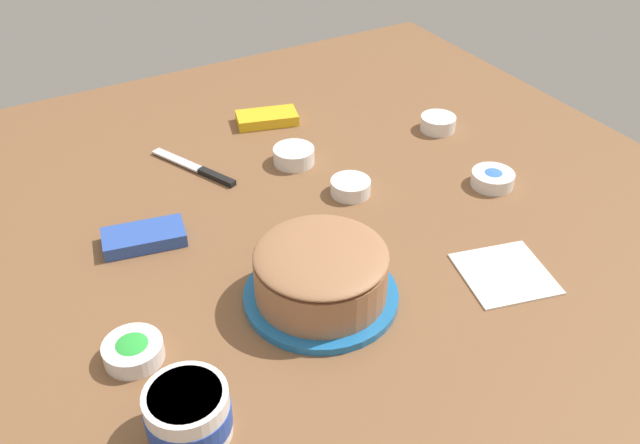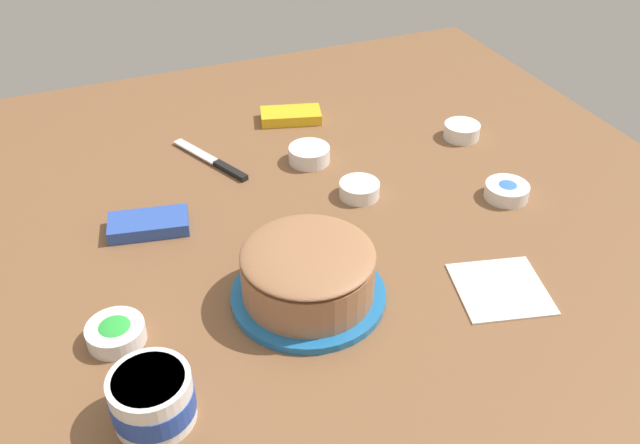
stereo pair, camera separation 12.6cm
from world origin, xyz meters
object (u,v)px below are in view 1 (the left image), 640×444
at_px(candy_box_lower, 267,118).
at_px(sprinkle_bowl_yellow, 438,123).
at_px(frosting_tub, 188,413).
at_px(spreading_knife, 200,170).
at_px(sprinkle_bowl_orange, 294,155).
at_px(sprinkle_bowl_green, 133,350).
at_px(sprinkle_bowl_rainbow, 351,187).
at_px(frosted_cake, 321,275).
at_px(paper_napkin, 505,273).
at_px(candy_box_upper, 144,237).
at_px(sprinkle_bowl_blue, 493,178).

bearing_deg(candy_box_lower, sprinkle_bowl_yellow, -18.57).
bearing_deg(frosting_tub, sprinkle_bowl_yellow, 32.58).
bearing_deg(frosting_tub, spreading_knife, 67.54).
distance_m(sprinkle_bowl_orange, sprinkle_bowl_green, 0.61).
bearing_deg(candy_box_lower, frosting_tub, -106.88).
bearing_deg(sprinkle_bowl_rainbow, sprinkle_bowl_yellow, 21.99).
height_order(frosted_cake, sprinkle_bowl_orange, frosted_cake).
relative_size(spreading_knife, sprinkle_bowl_green, 2.43).
relative_size(sprinkle_bowl_green, paper_napkin, 0.61).
height_order(frosting_tub, spreading_knife, frosting_tub).
relative_size(frosted_cake, candy_box_upper, 1.74).
height_order(spreading_knife, sprinkle_bowl_green, sprinkle_bowl_green).
xyz_separation_m(spreading_knife, paper_napkin, (0.34, -0.58, -0.00)).
height_order(sprinkle_bowl_yellow, candy_box_lower, sprinkle_bowl_yellow).
relative_size(spreading_knife, sprinkle_bowl_blue, 2.51).
xyz_separation_m(spreading_knife, candy_box_lower, (0.22, 0.13, 0.01)).
bearing_deg(candy_box_lower, spreading_knife, -133.84).
bearing_deg(spreading_knife, paper_napkin, -59.49).
xyz_separation_m(frosted_cake, sprinkle_bowl_green, (-0.31, 0.02, -0.03)).
xyz_separation_m(spreading_knife, sprinkle_bowl_orange, (0.19, -0.06, 0.01)).
distance_m(sprinkle_bowl_orange, paper_napkin, 0.54).
bearing_deg(candy_box_upper, sprinkle_bowl_green, -99.70).
relative_size(frosted_cake, sprinkle_bowl_orange, 2.88).
relative_size(sprinkle_bowl_yellow, paper_napkin, 0.55).
xyz_separation_m(sprinkle_bowl_green, candy_box_lower, (0.51, 0.58, -0.00)).
relative_size(sprinkle_bowl_orange, candy_box_upper, 0.60).
bearing_deg(paper_napkin, candy_box_upper, 142.63).
bearing_deg(candy_box_lower, sprinkle_bowl_rainbow, -71.91).
height_order(sprinkle_bowl_yellow, sprinkle_bowl_rainbow, sprinkle_bowl_yellow).
xyz_separation_m(spreading_knife, sprinkle_bowl_rainbow, (0.24, -0.23, 0.01)).
distance_m(spreading_knife, candy_box_upper, 0.26).
xyz_separation_m(frosted_cake, candy_box_lower, (0.19, 0.61, -0.04)).
relative_size(sprinkle_bowl_blue, sprinkle_bowl_green, 0.97).
height_order(frosted_cake, spreading_knife, frosted_cake).
height_order(frosted_cake, sprinkle_bowl_blue, frosted_cake).
height_order(sprinkle_bowl_orange, sprinkle_bowl_blue, sprinkle_bowl_orange).
distance_m(frosted_cake, sprinkle_bowl_blue, 0.50).
relative_size(frosted_cake, sprinkle_bowl_yellow, 3.15).
bearing_deg(sprinkle_bowl_green, candy_box_upper, 69.23).
relative_size(sprinkle_bowl_blue, sprinkle_bowl_yellow, 1.07).
bearing_deg(candy_box_upper, sprinkle_bowl_blue, -2.41).
bearing_deg(frosting_tub, sprinkle_bowl_blue, 19.58).
height_order(sprinkle_bowl_rainbow, candy_box_upper, sprinkle_bowl_rainbow).
bearing_deg(candy_box_lower, candy_box_upper, -126.66).
bearing_deg(candy_box_upper, sprinkle_bowl_rainbow, 4.57).
xyz_separation_m(sprinkle_bowl_green, paper_napkin, (0.62, -0.13, -0.01)).
distance_m(frosting_tub, sprinkle_bowl_orange, 0.72).
height_order(sprinkle_bowl_rainbow, paper_napkin, sprinkle_bowl_rainbow).
bearing_deg(sprinkle_bowl_blue, sprinkle_bowl_yellow, 79.03).
bearing_deg(spreading_knife, sprinkle_bowl_yellow, -9.93).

